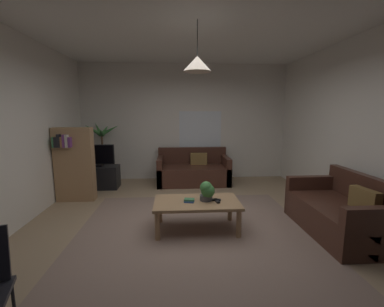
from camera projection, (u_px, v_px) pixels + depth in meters
The scene contains 20 objects.
floor at pixel (193, 227), 3.77m from camera, with size 5.05×5.65×0.02m, color #9E8466.
rug at pixel (194, 232), 3.57m from camera, with size 3.29×3.11×0.01m, color gray.
wall_back at pixel (185, 122), 6.35m from camera, with size 5.17×0.06×2.85m, color silver.
wall_left at pixel (2, 132), 3.37m from camera, with size 0.06×5.65×2.85m, color silver.
wall_right at pixel (367, 130), 3.71m from camera, with size 0.06×5.65×2.85m, color silver.
ceiling at pixel (194, 21), 3.31m from camera, with size 5.05×5.65×0.02m, color white.
window_pane at pixel (200, 134), 6.39m from camera, with size 1.05×0.01×1.14m, color white.
couch_under_window at pixel (193, 172), 6.04m from camera, with size 1.67×0.86×0.82m.
couch_right_side at pixel (341, 214), 3.53m from camera, with size 0.86×1.50×0.82m.
coffee_table at pixel (197, 205), 3.62m from camera, with size 1.21×0.67×0.43m.
book_on_table_0 at pixel (189, 202), 3.56m from camera, with size 0.13×0.09×0.02m, color #2D4C8C.
book_on_table_1 at pixel (189, 200), 3.57m from camera, with size 0.14×0.09×0.02m, color #387247.
remote_on_table_0 at pixel (215, 200), 3.63m from camera, with size 0.05×0.16×0.02m, color black.
remote_on_table_1 at pixel (217, 201), 3.59m from camera, with size 0.05×0.16×0.02m, color black.
potted_plant_on_table at pixel (207, 191), 3.60m from camera, with size 0.21×0.22×0.28m.
tv_stand at pixel (98, 177), 5.64m from camera, with size 0.90×0.44×0.50m, color black.
tv at pixel (96, 155), 5.54m from camera, with size 0.77×0.16×0.48m.
potted_palm_corner at pixel (103, 157), 6.06m from camera, with size 0.79×0.72×1.47m.
bookshelf_corner at pixel (74, 164), 4.78m from camera, with size 0.70×0.31×1.40m.
pendant_lamp at pixel (197, 64), 3.31m from camera, with size 0.38×0.38×0.64m.
Camera 1 is at (-0.26, -3.54, 1.68)m, focal length 23.72 mm.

